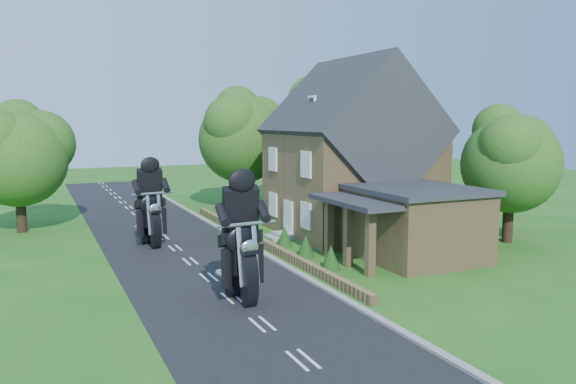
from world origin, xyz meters
name	(u,v)px	position (x,y,z in m)	size (l,w,h in m)	color
ground	(209,278)	(0.00, 0.00, 0.00)	(120.00, 120.00, 0.00)	#225417
road	(209,278)	(0.00, 0.00, 0.01)	(7.00, 80.00, 0.02)	black
kerb	(288,267)	(3.65, 0.00, 0.06)	(0.30, 80.00, 0.12)	gray
garden_wall	(260,241)	(4.30, 5.00, 0.20)	(0.30, 22.00, 0.40)	#92724A
house	(351,159)	(10.49, 6.00, 4.34)	(9.54, 8.64, 10.24)	#92724A
annex	(413,222)	(9.87, -0.80, 1.77)	(7.05, 5.94, 3.44)	#92724A
tree_annex_side	(515,156)	(17.13, 0.10, 4.69)	(5.64, 5.20, 7.48)	black
tree_house_right	(410,141)	(16.65, 8.62, 5.19)	(6.51, 6.00, 8.40)	black
tree_behind_house	(325,125)	(14.18, 16.14, 6.23)	(7.81, 7.20, 10.08)	black
tree_behind_left	(247,132)	(8.16, 17.13, 5.73)	(6.94, 6.40, 9.16)	black
tree_far_road	(25,150)	(-6.86, 14.11, 4.84)	(6.08, 5.60, 7.84)	black
shrub_a	(331,257)	(5.30, -1.00, 0.55)	(0.90, 0.90, 1.10)	#143611
shrub_b	(306,246)	(5.30, 1.50, 0.55)	(0.90, 0.90, 1.10)	#143611
shrub_c	(284,236)	(5.30, 4.00, 0.55)	(0.90, 0.90, 1.10)	#143611
shrub_d	(250,221)	(5.30, 9.00, 0.55)	(0.90, 0.90, 1.10)	#143611
shrub_e	(237,215)	(5.30, 11.50, 0.55)	(0.90, 0.90, 1.10)	#143611
shrub_f	(224,209)	(5.30, 14.00, 0.55)	(0.90, 0.90, 1.10)	#143611
motorcycle_lead	(241,283)	(0.16, -3.59, 0.73)	(0.40, 1.57, 1.46)	black
motorcycle_follow	(151,233)	(-1.03, 6.94, 0.70)	(0.38, 1.51, 1.41)	black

